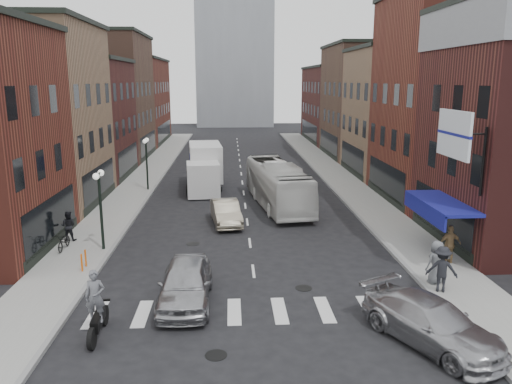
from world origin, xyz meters
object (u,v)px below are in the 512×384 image
at_px(box_truck, 205,168).
at_px(parked_bicycle, 64,241).
at_px(transit_bus, 277,185).
at_px(curb_car, 431,322).
at_px(sedan_left_near, 185,283).
at_px(sedan_left_far, 226,212).
at_px(motorcycle_rider, 96,306).
at_px(ped_right_c, 436,262).
at_px(streetlamp_near, 100,195).
at_px(ped_left_solo, 68,226).
at_px(ped_right_a, 442,269).
at_px(streetlamp_far, 146,154).
at_px(billboard_sign, 456,136).
at_px(ped_right_b, 450,244).
at_px(bike_rack, 84,260).

bearing_deg(box_truck, parked_bicycle, -119.01).
bearing_deg(transit_bus, curb_car, -87.71).
relative_size(sedan_left_near, sedan_left_far, 1.12).
height_order(motorcycle_rider, ped_right_c, motorcycle_rider).
xyz_separation_m(streetlamp_near, curb_car, (12.89, -9.62, -2.17)).
relative_size(ped_left_solo, ped_right_a, 0.85).
bearing_deg(ped_left_solo, parked_bicycle, 102.04).
bearing_deg(sedan_left_near, curb_car, -22.66).
bearing_deg(ped_right_c, streetlamp_far, -71.96).
bearing_deg(streetlamp_far, billboard_sign, -47.59).
distance_m(billboard_sign, parked_bicycle, 19.09).
bearing_deg(sedan_left_near, transit_bus, 71.87).
distance_m(sedan_left_far, ped_right_c, 13.12).
bearing_deg(parked_bicycle, box_truck, 66.97).
height_order(transit_bus, parked_bicycle, transit_bus).
bearing_deg(box_truck, sedan_left_far, -85.60).
height_order(streetlamp_near, transit_bus, streetlamp_near).
xyz_separation_m(streetlamp_near, sedan_left_near, (4.64, -6.16, -2.09)).
bearing_deg(curb_car, streetlamp_near, 115.87).
xyz_separation_m(streetlamp_far, ped_right_a, (14.80, -19.88, -1.83)).
relative_size(box_truck, ped_right_c, 4.44).
height_order(sedan_left_near, ped_right_a, ped_right_a).
bearing_deg(ped_right_b, ped_right_a, 57.44).
xyz_separation_m(bike_rack, motorcycle_rider, (2.13, -5.96, 0.57)).
height_order(streetlamp_near, sedan_left_far, streetlamp_near).
distance_m(ped_left_solo, ped_right_c, 18.26).
relative_size(billboard_sign, bike_rack, 4.62).
bearing_deg(billboard_sign, ped_right_b, 55.21).
bearing_deg(box_truck, streetlamp_far, -178.33).
height_order(bike_rack, motorcycle_rider, motorcycle_rider).
height_order(streetlamp_near, bike_rack, streetlamp_near).
bearing_deg(motorcycle_rider, bike_rack, 106.19).
xyz_separation_m(motorcycle_rider, ped_right_a, (12.87, 2.77, -0.03)).
xyz_separation_m(parked_bicycle, ped_left_solo, (-0.21, 1.44, 0.38)).
height_order(motorcycle_rider, curb_car, motorcycle_rider).
height_order(ped_right_b, ped_right_c, ped_right_c).
distance_m(ped_right_a, ped_right_b, 3.52).
distance_m(streetlamp_far, sedan_left_near, 20.80).
bearing_deg(sedan_left_near, streetlamp_far, 103.03).
xyz_separation_m(transit_bus, curb_car, (3.30, -18.52, -0.74)).
distance_m(streetlamp_far, ped_right_b, 23.60).
distance_m(curb_car, ped_right_a, 4.21).
xyz_separation_m(ped_right_a, ped_right_b, (1.68, 3.09, -0.04)).
distance_m(billboard_sign, box_truck, 21.90).
xyz_separation_m(bike_rack, sedan_left_near, (4.84, -3.46, 0.28)).
xyz_separation_m(parked_bicycle, ped_right_b, (18.41, -2.83, 0.48)).
height_order(streetlamp_near, ped_left_solo, streetlamp_near).
xyz_separation_m(streetlamp_near, motorcycle_rider, (1.93, -8.66, -1.79)).
relative_size(curb_car, ped_left_solo, 3.20).
height_order(transit_bus, ped_left_solo, transit_bus).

